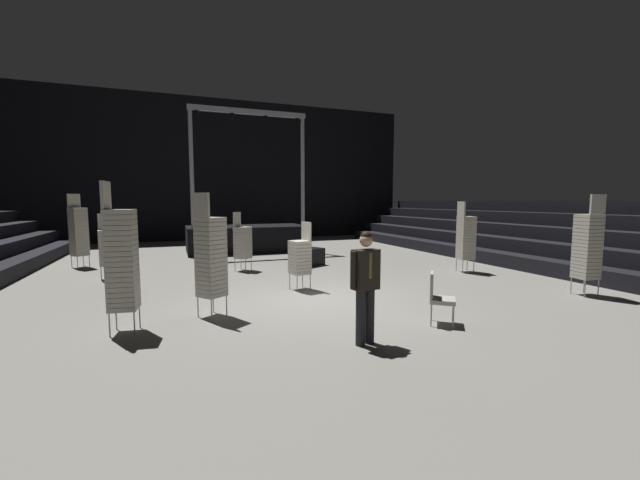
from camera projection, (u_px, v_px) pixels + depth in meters
ground_plane at (319, 301)px, 8.91m from camera, size 22.00×30.00×0.10m
arena_end_wall at (227, 170)px, 22.44m from camera, size 22.00×0.30×8.00m
bleacher_bank_right at (563, 234)px, 12.96m from camera, size 3.75×24.00×2.25m
stage_riser at (247, 236)px, 17.26m from camera, size 5.11×2.51×5.97m
man_with_tie at (366, 281)px, 5.97m from camera, size 0.57×0.30×1.78m
chair_stack_front_left at (300, 256)px, 9.74m from camera, size 0.52×0.52×1.71m
chair_stack_front_right at (242, 242)px, 12.41m from camera, size 0.62×0.62×1.88m
chair_stack_mid_left at (588, 245)px, 9.11m from camera, size 0.50×0.50×2.39m
chair_stack_mid_right at (79, 231)px, 12.97m from camera, size 0.62×0.62×2.48m
chair_stack_mid_centre at (122, 258)px, 6.49m from camera, size 0.50×0.50×2.56m
chair_stack_rear_left at (466, 237)px, 12.15m from camera, size 0.51×0.51×2.22m
chair_stack_rear_right at (211, 256)px, 7.42m from camera, size 0.61×0.61×2.39m
chair_stack_rear_centre at (107, 247)px, 10.99m from camera, size 0.51×0.51×1.88m
equipment_road_case at (310, 257)px, 13.49m from camera, size 1.07×0.94×0.59m
loose_chair_near_man at (439, 295)px, 7.03m from camera, size 0.62×0.62×0.95m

